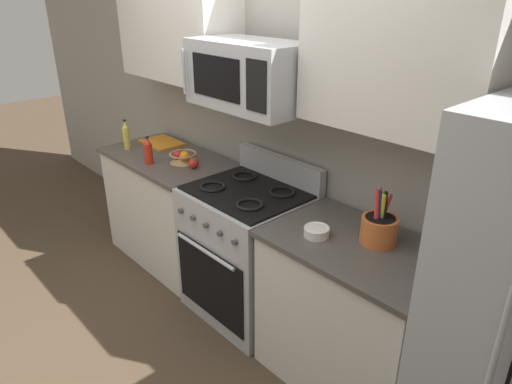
{
  "coord_description": "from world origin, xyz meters",
  "views": [
    {
      "loc": [
        2.05,
        -1.11,
        2.14
      ],
      "look_at": [
        0.23,
        0.56,
        1.03
      ],
      "focal_mm": 32.48,
      "sensor_mm": 36.0,
      "label": 1
    }
  ],
  "objects_px": {
    "utensil_crock": "(379,228)",
    "apple_loose": "(194,163)",
    "microwave": "(250,75)",
    "cutting_board": "(162,142)",
    "prep_bowl": "(317,231)",
    "fruit_basket": "(183,157)",
    "bottle_oil": "(126,136)",
    "range_oven": "(248,251)",
    "bottle_hot_sauce": "(148,151)"
  },
  "relations": [
    {
      "from": "utensil_crock",
      "to": "bottle_oil",
      "type": "distance_m",
      "value": 2.27
    },
    {
      "from": "utensil_crock",
      "to": "bottle_hot_sauce",
      "type": "xyz_separation_m",
      "value": [
        -1.83,
        -0.27,
        0.01
      ]
    },
    {
      "from": "cutting_board",
      "to": "prep_bowl",
      "type": "distance_m",
      "value": 1.94
    },
    {
      "from": "cutting_board",
      "to": "bottle_oil",
      "type": "relative_size",
      "value": 1.48
    },
    {
      "from": "utensil_crock",
      "to": "fruit_basket",
      "type": "distance_m",
      "value": 1.68
    },
    {
      "from": "microwave",
      "to": "prep_bowl",
      "type": "bearing_deg",
      "value": -10.83
    },
    {
      "from": "microwave",
      "to": "bottle_oil",
      "type": "xyz_separation_m",
      "value": [
        -1.32,
        -0.17,
        -0.64
      ]
    },
    {
      "from": "utensil_crock",
      "to": "apple_loose",
      "type": "xyz_separation_m",
      "value": [
        -1.53,
        -0.08,
        -0.05
      ]
    },
    {
      "from": "apple_loose",
      "to": "prep_bowl",
      "type": "xyz_separation_m",
      "value": [
        1.27,
        -0.1,
        -0.01
      ]
    },
    {
      "from": "fruit_basket",
      "to": "bottle_oil",
      "type": "relative_size",
      "value": 0.85
    },
    {
      "from": "bottle_hot_sauce",
      "to": "utensil_crock",
      "type": "bearing_deg",
      "value": 8.44
    },
    {
      "from": "utensil_crock",
      "to": "prep_bowl",
      "type": "xyz_separation_m",
      "value": [
        -0.26,
        -0.18,
        -0.05
      ]
    },
    {
      "from": "microwave",
      "to": "utensil_crock",
      "type": "xyz_separation_m",
      "value": [
        0.93,
        0.05,
        -0.67
      ]
    },
    {
      "from": "range_oven",
      "to": "prep_bowl",
      "type": "relative_size",
      "value": 7.85
    },
    {
      "from": "cutting_board",
      "to": "prep_bowl",
      "type": "relative_size",
      "value": 2.6
    },
    {
      "from": "apple_loose",
      "to": "bottle_hot_sauce",
      "type": "distance_m",
      "value": 0.36
    },
    {
      "from": "prep_bowl",
      "to": "fruit_basket",
      "type": "bearing_deg",
      "value": 175.44
    },
    {
      "from": "apple_loose",
      "to": "cutting_board",
      "type": "distance_m",
      "value": 0.68
    },
    {
      "from": "range_oven",
      "to": "bottle_hot_sauce",
      "type": "xyz_separation_m",
      "value": [
        -0.9,
        -0.19,
        0.53
      ]
    },
    {
      "from": "apple_loose",
      "to": "cutting_board",
      "type": "height_order",
      "value": "apple_loose"
    },
    {
      "from": "fruit_basket",
      "to": "prep_bowl",
      "type": "distance_m",
      "value": 1.43
    },
    {
      "from": "fruit_basket",
      "to": "microwave",
      "type": "bearing_deg",
      "value": 1.2
    },
    {
      "from": "range_oven",
      "to": "apple_loose",
      "type": "relative_size",
      "value": 14.7
    },
    {
      "from": "microwave",
      "to": "bottle_hot_sauce",
      "type": "relative_size",
      "value": 3.6
    },
    {
      "from": "range_oven",
      "to": "apple_loose",
      "type": "distance_m",
      "value": 0.76
    },
    {
      "from": "range_oven",
      "to": "bottle_oil",
      "type": "relative_size",
      "value": 4.46
    },
    {
      "from": "apple_loose",
      "to": "prep_bowl",
      "type": "relative_size",
      "value": 0.53
    },
    {
      "from": "apple_loose",
      "to": "range_oven",
      "type": "bearing_deg",
      "value": 0.0
    },
    {
      "from": "cutting_board",
      "to": "apple_loose",
      "type": "bearing_deg",
      "value": -11.89
    },
    {
      "from": "range_oven",
      "to": "fruit_basket",
      "type": "xyz_separation_m",
      "value": [
        -0.75,
        0.01,
        0.48
      ]
    },
    {
      "from": "cutting_board",
      "to": "range_oven",
      "type": "bearing_deg",
      "value": -6.35
    },
    {
      "from": "fruit_basket",
      "to": "prep_bowl",
      "type": "bearing_deg",
      "value": -4.56
    },
    {
      "from": "range_oven",
      "to": "apple_loose",
      "type": "height_order",
      "value": "range_oven"
    },
    {
      "from": "fruit_basket",
      "to": "cutting_board",
      "type": "distance_m",
      "value": 0.52
    },
    {
      "from": "range_oven",
      "to": "cutting_board",
      "type": "distance_m",
      "value": 1.34
    },
    {
      "from": "apple_loose",
      "to": "bottle_oil",
      "type": "relative_size",
      "value": 0.3
    },
    {
      "from": "bottle_oil",
      "to": "fruit_basket",
      "type": "bearing_deg",
      "value": 15.13
    },
    {
      "from": "utensil_crock",
      "to": "cutting_board",
      "type": "relative_size",
      "value": 0.86
    },
    {
      "from": "utensil_crock",
      "to": "apple_loose",
      "type": "height_order",
      "value": "utensil_crock"
    },
    {
      "from": "microwave",
      "to": "utensil_crock",
      "type": "distance_m",
      "value": 1.15
    },
    {
      "from": "prep_bowl",
      "to": "utensil_crock",
      "type": "bearing_deg",
      "value": 35.09
    },
    {
      "from": "range_oven",
      "to": "bottle_hot_sauce",
      "type": "distance_m",
      "value": 1.06
    },
    {
      "from": "range_oven",
      "to": "utensil_crock",
      "type": "relative_size",
      "value": 3.52
    },
    {
      "from": "bottle_hot_sauce",
      "to": "range_oven",
      "type": "bearing_deg",
      "value": 11.92
    },
    {
      "from": "range_oven",
      "to": "prep_bowl",
      "type": "xyz_separation_m",
      "value": [
        0.67,
        -0.1,
        0.47
      ]
    },
    {
      "from": "bottle_hot_sauce",
      "to": "apple_loose",
      "type": "bearing_deg",
      "value": 31.75
    },
    {
      "from": "range_oven",
      "to": "utensil_crock",
      "type": "distance_m",
      "value": 1.07
    },
    {
      "from": "microwave",
      "to": "fruit_basket",
      "type": "height_order",
      "value": "microwave"
    },
    {
      "from": "utensil_crock",
      "to": "cutting_board",
      "type": "bearing_deg",
      "value": 178.5
    },
    {
      "from": "prep_bowl",
      "to": "cutting_board",
      "type": "bearing_deg",
      "value": 172.9
    }
  ]
}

